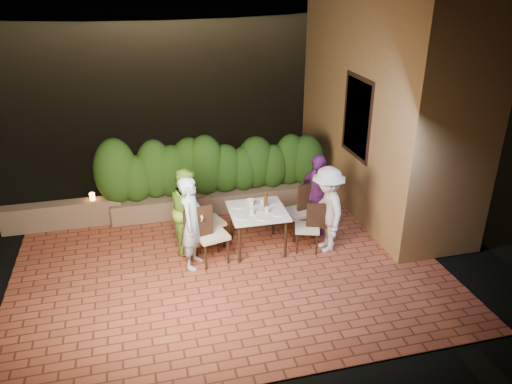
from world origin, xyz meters
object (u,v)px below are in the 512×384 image
object	(u,v)px
diner_blue	(192,223)
diner_green	(188,209)
beer_bottle	(266,199)
chair_left_back	(209,221)
chair_right_back	(299,211)
parapet_lamp	(92,197)
diner_purple	(317,195)
bowl	(250,201)
chair_left_front	(212,233)
chair_right_front	(307,227)
diner_white	(327,210)
dining_table	(257,229)

from	to	relation	value
diner_blue	diner_green	xyz separation A→B (m)	(0.01, 0.58, -0.04)
beer_bottle	diner_green	distance (m)	1.36
chair_left_back	chair_right_back	size ratio (longest dim) A/B	0.99
parapet_lamp	diner_purple	bearing A→B (deg)	-19.44
bowl	diner_green	bearing A→B (deg)	-177.87
chair_left_front	parapet_lamp	bearing A→B (deg)	122.40
beer_bottle	bowl	bearing A→B (deg)	128.41
diner_green	chair_right_front	bearing A→B (deg)	-100.15
bowl	chair_right_front	size ratio (longest dim) A/B	0.19
diner_blue	parapet_lamp	bearing A→B (deg)	64.09
chair_left_back	chair_left_front	bearing A→B (deg)	-113.23
diner_green	diner_purple	xyz separation A→B (m)	(2.36, -0.03, 0.02)
chair_right_back	parapet_lamp	size ratio (longest dim) A/B	7.22
bowl	diner_white	world-z (taller)	diner_white
diner_purple	chair_left_back	bearing A→B (deg)	-109.46
chair_left_front	chair_right_front	bearing A→B (deg)	-14.53
diner_blue	diner_purple	bearing A→B (deg)	-52.81
chair_right_front	diner_green	bearing A→B (deg)	2.05
chair_left_front	diner_purple	bearing A→B (deg)	0.17
dining_table	bowl	distance (m)	0.52
chair_left_front	chair_right_front	xyz separation A→B (m)	(1.68, -0.03, -0.08)
chair_right_front	diner_purple	world-z (taller)	diner_purple
diner_blue	diner_green	size ratio (longest dim) A/B	1.05
beer_bottle	chair_right_front	size ratio (longest dim) A/B	0.36
diner_blue	chair_right_back	bearing A→B (deg)	-51.07
diner_purple	bowl	bearing A→B (deg)	-112.29
diner_purple	chair_left_front	bearing A→B (deg)	-95.45
beer_bottle	chair_left_front	bearing A→B (deg)	-163.68
chair_left_front	diner_blue	bearing A→B (deg)	176.14
chair_left_front	diner_white	distance (m)	2.02
chair_left_back	parapet_lamp	distance (m)	2.47
chair_left_front	diner_green	distance (m)	0.66
chair_left_back	diner_green	world-z (taller)	diner_green
chair_left_back	chair_right_front	distance (m)	1.72
dining_table	chair_right_back	bearing A→B (deg)	16.62
chair_left_front	diner_green	world-z (taller)	diner_green
chair_left_back	diner_white	size ratio (longest dim) A/B	0.64
chair_left_back	beer_bottle	bearing A→B (deg)	-30.53
chair_left_front	chair_right_back	size ratio (longest dim) A/B	1.05
chair_left_front	diner_white	size ratio (longest dim) A/B	0.68
bowl	parapet_lamp	distance (m)	3.11
bowl	diner_green	size ratio (longest dim) A/B	0.11
bowl	diner_purple	xyz separation A→B (m)	(1.24, -0.07, 0.01)
diner_green	diner_white	world-z (taller)	diner_white
beer_bottle	bowl	world-z (taller)	beer_bottle
dining_table	diner_green	bearing A→B (deg)	165.86
dining_table	chair_left_back	world-z (taller)	chair_left_back
beer_bottle	bowl	distance (m)	0.37
diner_blue	diner_purple	size ratio (longest dim) A/B	1.02
beer_bottle	diner_purple	world-z (taller)	diner_purple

